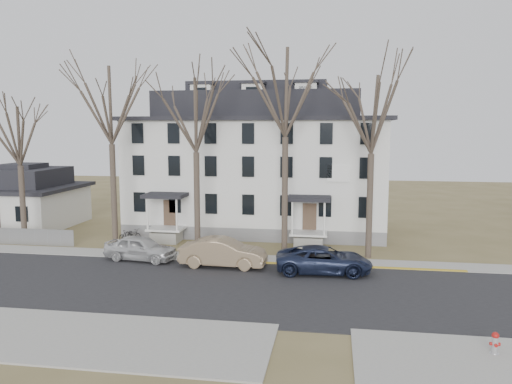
% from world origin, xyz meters
% --- Properties ---
extents(ground, '(120.00, 120.00, 0.00)m').
position_xyz_m(ground, '(0.00, 0.00, 0.00)').
color(ground, olive).
rests_on(ground, ground).
extents(main_road, '(120.00, 10.00, 0.04)m').
position_xyz_m(main_road, '(0.00, 2.00, 0.00)').
color(main_road, '#27272A').
rests_on(main_road, ground).
extents(far_sidewalk, '(120.00, 2.00, 0.08)m').
position_xyz_m(far_sidewalk, '(0.00, 8.00, 0.00)').
color(far_sidewalk, '#A09F97').
rests_on(far_sidewalk, ground).
extents(near_sidewalk_left, '(20.00, 5.00, 0.08)m').
position_xyz_m(near_sidewalk_left, '(-8.00, -5.00, 0.00)').
color(near_sidewalk_left, '#A09F97').
rests_on(near_sidewalk_left, ground).
extents(yellow_curb, '(14.00, 0.25, 0.06)m').
position_xyz_m(yellow_curb, '(5.00, 7.10, 0.00)').
color(yellow_curb, gold).
rests_on(yellow_curb, ground).
extents(boarding_house, '(20.80, 12.36, 12.05)m').
position_xyz_m(boarding_house, '(-2.00, 17.95, 5.38)').
color(boarding_house, slate).
rests_on(boarding_house, ground).
extents(small_house, '(8.70, 8.70, 5.00)m').
position_xyz_m(small_house, '(-22.00, 16.00, 2.25)').
color(small_house, silver).
rests_on(small_house, ground).
extents(tree_far_left, '(8.40, 8.40, 13.72)m').
position_xyz_m(tree_far_left, '(-11.00, 9.80, 10.34)').
color(tree_far_left, '#473B31').
rests_on(tree_far_left, ground).
extents(tree_mid_left, '(7.80, 7.80, 12.74)m').
position_xyz_m(tree_mid_left, '(-5.00, 9.80, 9.60)').
color(tree_mid_left, '#473B31').
rests_on(tree_mid_left, ground).
extents(tree_center, '(9.00, 9.00, 14.70)m').
position_xyz_m(tree_center, '(1.00, 9.80, 11.08)').
color(tree_center, '#473B31').
rests_on(tree_center, ground).
extents(tree_mid_right, '(7.80, 7.80, 12.74)m').
position_xyz_m(tree_mid_right, '(6.50, 9.80, 9.60)').
color(tree_mid_right, '#473B31').
rests_on(tree_mid_right, ground).
extents(tree_bungalow, '(6.60, 6.60, 10.78)m').
position_xyz_m(tree_bungalow, '(-18.00, 9.80, 8.12)').
color(tree_bungalow, '#473B31').
rests_on(tree_bungalow, ground).
extents(car_silver, '(4.82, 2.46, 1.57)m').
position_xyz_m(car_silver, '(-7.86, 6.67, 0.79)').
color(car_silver, silver).
rests_on(car_silver, ground).
extents(car_tan, '(5.27, 1.94, 1.72)m').
position_xyz_m(car_tan, '(-2.36, 6.06, 0.86)').
color(car_tan, '#877155').
rests_on(car_tan, ground).
extents(car_navy, '(5.67, 2.86, 1.54)m').
position_xyz_m(car_navy, '(3.71, 5.66, 0.77)').
color(car_navy, '#1B223C').
rests_on(car_navy, ground).
extents(bicycle_left, '(1.67, 1.09, 0.83)m').
position_xyz_m(bicycle_left, '(-10.77, 12.37, 0.41)').
color(bicycle_left, black).
rests_on(bicycle_left, ground).
extents(bicycle_right, '(1.57, 0.89, 0.91)m').
position_xyz_m(bicycle_right, '(-10.72, 11.11, 0.45)').
color(bicycle_right, black).
rests_on(bicycle_right, ground).
extents(fire_hydrant, '(0.37, 0.35, 0.90)m').
position_xyz_m(fire_hydrant, '(10.20, -4.01, 0.45)').
color(fire_hydrant, '#B7B7BA').
rests_on(fire_hydrant, ground).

